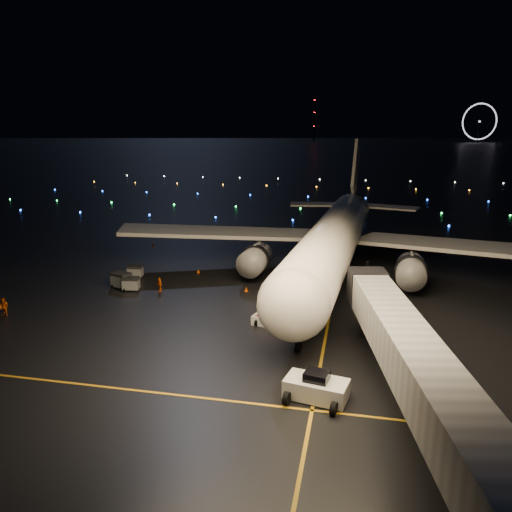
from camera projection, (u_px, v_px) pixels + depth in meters
The scene contains 18 objects.
ground at pixel (340, 158), 330.50m from camera, with size 2000.00×2000.00×0.00m, color black.
lane_centre at pixel (333, 295), 57.95m from camera, with size 0.25×80.00×0.02m, color gold.
lane_cross at pixel (87, 385), 37.65m from camera, with size 60.00×0.25×0.02m, color gold.
airliner at pixel (338, 209), 65.45m from camera, with size 60.01×57.00×17.00m, color silver, non-canonical shape.
pushback_tug at pixel (316, 385), 35.50m from camera, with size 4.43×2.32×2.11m, color silver.
belt_loader at pixel (273, 312), 48.62m from camera, with size 5.92×1.61×2.87m, color silver, non-canonical shape.
crew_b at pixel (4, 307), 51.25m from camera, with size 0.96×0.74×1.97m, color #FE670B.
crew_c at pixel (160, 284), 59.09m from camera, with size 1.00×0.42×1.70m, color #FE670B.
safety_cone_0 at pixel (246, 289), 59.31m from camera, with size 0.46×0.46×0.52m, color #FF5000.
safety_cone_1 at pixel (254, 264), 70.37m from camera, with size 0.43×0.43×0.49m, color #FF5000.
safety_cone_2 at pixel (198, 271), 66.87m from camera, with size 0.46×0.46×0.53m, color #FF5000.
safety_cone_3 at pixel (153, 245), 81.83m from camera, with size 0.48×0.48×0.55m, color #FF5000.
ferris_wheel at pixel (479, 123), 688.21m from camera, with size 50.00×4.00×52.00m, color black, non-canonical shape.
radio_mast at pixel (314, 119), 751.60m from camera, with size 1.80×1.80×64.00m, color black.
taxiway_lights at pixel (310, 194), 146.56m from camera, with size 164.00×92.00×0.36m, color black, non-canonical shape.
baggage_cart_0 at pixel (135, 272), 64.67m from camera, with size 1.82×1.28×1.55m, color gray.
baggage_cart_1 at pixel (131, 284), 59.50m from camera, with size 1.89×1.32×1.61m, color gray.
baggage_cart_2 at pixel (121, 280), 60.38m from camera, with size 2.23×1.56×1.89m, color gray.
Camera 1 is at (14.53, -40.69, 18.80)m, focal length 35.00 mm.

